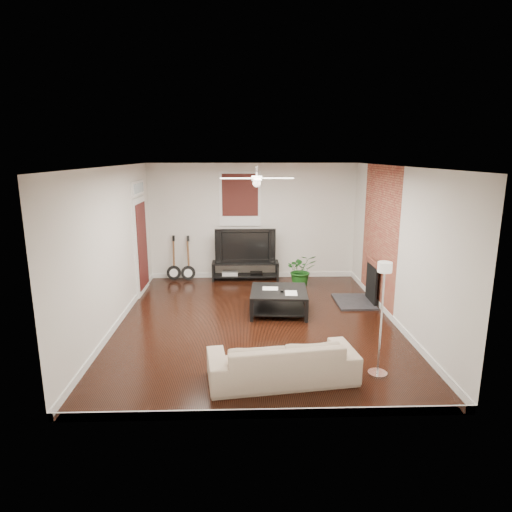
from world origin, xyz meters
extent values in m
cube|color=black|center=(0.00, 0.00, 0.00)|extent=(5.00, 6.00, 0.01)
cube|color=white|center=(0.00, 0.00, 2.80)|extent=(5.00, 6.00, 0.01)
cube|color=silver|center=(0.00, 3.00, 1.40)|extent=(5.00, 0.01, 2.80)
cube|color=silver|center=(0.00, -3.00, 1.40)|extent=(5.00, 0.01, 2.80)
cube|color=silver|center=(-2.50, 0.00, 1.40)|extent=(0.01, 6.00, 2.80)
cube|color=silver|center=(2.50, 0.00, 1.40)|extent=(0.01, 6.00, 2.80)
cube|color=brown|center=(2.49, 1.00, 1.40)|extent=(0.02, 2.20, 2.80)
cube|color=black|center=(2.20, 1.00, 0.46)|extent=(0.80, 1.10, 0.92)
cube|color=black|center=(-0.30, 2.97, 1.95)|extent=(1.00, 0.06, 1.30)
cube|color=white|center=(-2.46, 1.90, 1.25)|extent=(0.08, 1.00, 2.50)
cube|color=black|center=(-0.18, 2.78, 0.23)|extent=(1.61, 0.43, 0.45)
imported|color=black|center=(-0.18, 2.80, 0.87)|extent=(1.44, 0.19, 0.83)
cube|color=black|center=(0.44, 0.49, 0.22)|extent=(1.15, 1.15, 0.45)
imported|color=tan|center=(0.27, -2.10, 0.29)|extent=(2.08, 1.04, 0.58)
imported|color=#1A5919|center=(1.11, 2.23, 0.38)|extent=(0.74, 0.66, 0.76)
camera|label=1|loc=(-0.25, -7.50, 3.00)|focal=30.59mm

